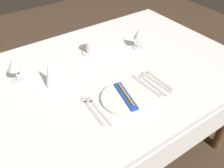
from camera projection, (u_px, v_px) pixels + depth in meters
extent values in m
plane|color=#4C3828|center=(97.00, 155.00, 1.83)|extent=(6.00, 6.00, 0.00)
cube|color=white|center=(93.00, 79.00, 1.38)|extent=(1.80, 1.10, 0.04)
cube|color=white|center=(158.00, 161.00, 1.09)|extent=(1.80, 0.01, 0.18)
cube|color=white|center=(54.00, 53.00, 1.80)|extent=(1.80, 0.01, 0.18)
cylinder|color=brown|center=(144.00, 56.00, 2.25)|extent=(0.07, 0.07, 0.70)
cylinder|color=white|center=(126.00, 98.00, 1.22)|extent=(0.25, 0.25, 0.02)
cube|color=blue|center=(126.00, 96.00, 1.21)|extent=(0.08, 0.21, 0.01)
cylinder|color=orange|center=(126.00, 94.00, 1.20)|extent=(0.05, 0.17, 0.01)
cube|color=beige|center=(101.00, 113.00, 1.15)|extent=(0.02, 0.19, 0.00)
cube|color=beige|center=(90.00, 100.00, 1.22)|extent=(0.02, 0.04, 0.00)
cube|color=beige|center=(94.00, 113.00, 1.15)|extent=(0.02, 0.19, 0.00)
cube|color=beige|center=(84.00, 100.00, 1.22)|extent=(0.02, 0.04, 0.00)
cube|color=beige|center=(148.00, 87.00, 1.29)|extent=(0.03, 0.19, 0.00)
cube|color=beige|center=(135.00, 78.00, 1.36)|extent=(0.02, 0.06, 0.00)
cube|color=beige|center=(155.00, 87.00, 1.30)|extent=(0.02, 0.18, 0.00)
ellipsoid|color=beige|center=(142.00, 77.00, 1.36)|extent=(0.03, 0.04, 0.01)
cube|color=beige|center=(158.00, 84.00, 1.31)|extent=(0.02, 0.19, 0.00)
ellipsoid|color=beige|center=(144.00, 74.00, 1.38)|extent=(0.03, 0.04, 0.01)
cube|color=beige|center=(162.00, 82.00, 1.33)|extent=(0.01, 0.17, 0.00)
ellipsoid|color=beige|center=(150.00, 73.00, 1.39)|extent=(0.03, 0.04, 0.01)
cylinder|color=white|center=(93.00, 52.00, 1.56)|extent=(0.13, 0.13, 0.01)
cylinder|color=white|center=(92.00, 46.00, 1.53)|extent=(0.08, 0.08, 0.07)
torus|color=white|center=(98.00, 44.00, 1.55)|extent=(0.05, 0.01, 0.05)
cylinder|color=silver|center=(138.00, 47.00, 1.61)|extent=(0.07, 0.07, 0.01)
cylinder|color=silver|center=(138.00, 43.00, 1.58)|extent=(0.01, 0.01, 0.06)
cone|color=silver|center=(139.00, 34.00, 1.54)|extent=(0.07, 0.07, 0.07)
cylinder|color=silver|center=(18.00, 80.00, 1.34)|extent=(0.07, 0.07, 0.01)
cylinder|color=silver|center=(17.00, 74.00, 1.32)|extent=(0.01, 0.01, 0.07)
cone|color=silver|center=(13.00, 64.00, 1.28)|extent=(0.08, 0.08, 0.06)
cone|color=white|center=(50.00, 73.00, 1.25)|extent=(0.07, 0.07, 0.16)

